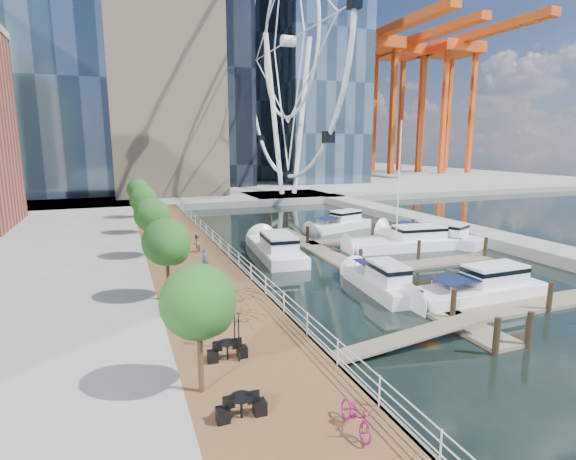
% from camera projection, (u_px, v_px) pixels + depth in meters
% --- Properties ---
extents(ground, '(520.00, 520.00, 0.00)m').
position_uv_depth(ground, '(385.00, 315.00, 25.38)').
color(ground, black).
rests_on(ground, ground).
extents(boardwalk, '(6.00, 60.00, 1.00)m').
position_uv_depth(boardwalk, '(185.00, 258.00, 35.89)').
color(boardwalk, brown).
rests_on(boardwalk, ground).
extents(seawall, '(0.25, 60.00, 1.00)m').
position_uv_depth(seawall, '(222.00, 255.00, 36.94)').
color(seawall, '#595954').
rests_on(seawall, ground).
extents(land_far, '(200.00, 114.00, 1.00)m').
position_uv_depth(land_far, '(172.00, 179.00, 118.86)').
color(land_far, gray).
rests_on(land_far, ground).
extents(breakwater, '(4.00, 60.00, 1.00)m').
position_uv_depth(breakwater, '(439.00, 225.00, 50.64)').
color(breakwater, gray).
rests_on(breakwater, ground).
extents(pier, '(14.00, 12.00, 1.00)m').
position_uv_depth(pier, '(288.00, 197.00, 77.90)').
color(pier, gray).
rests_on(pier, ground).
extents(railing, '(0.10, 60.00, 1.05)m').
position_uv_depth(railing, '(220.00, 243.00, 36.72)').
color(railing, white).
rests_on(railing, boardwalk).
extents(floating_docks, '(16.00, 34.00, 2.60)m').
position_uv_depth(floating_docks, '(401.00, 254.00, 37.23)').
color(floating_docks, '#6D6051').
rests_on(floating_docks, ground).
extents(ferris_wheel, '(5.80, 45.60, 47.80)m').
position_uv_depth(ferris_wheel, '(288.00, 42.00, 73.10)').
color(ferris_wheel, white).
rests_on(ferris_wheel, ground).
extents(port_cranes, '(40.00, 52.00, 38.00)m').
position_uv_depth(port_cranes, '(404.00, 108.00, 133.08)').
color(port_cranes, '#D84C14').
rests_on(port_cranes, ground).
extents(street_trees, '(2.60, 42.60, 4.60)m').
position_uv_depth(street_trees, '(152.00, 215.00, 33.42)').
color(street_trees, '#3F2B1C').
rests_on(street_trees, ground).
extents(cafe_tables, '(2.50, 13.70, 0.74)m').
position_uv_depth(cafe_tables, '(208.00, 333.00, 19.64)').
color(cafe_tables, black).
rests_on(cafe_tables, ground).
extents(yacht_foreground, '(9.81, 2.70, 2.15)m').
position_uv_depth(yacht_foreground, '(479.00, 300.00, 27.81)').
color(yacht_foreground, white).
rests_on(yacht_foreground, ground).
extents(bicycle, '(0.73, 1.92, 1.00)m').
position_uv_depth(bicycle, '(357.00, 415.00, 13.47)').
color(bicycle, maroon).
rests_on(bicycle, boardwalk).
extents(pedestrian_near, '(0.66, 0.54, 1.54)m').
position_uv_depth(pedestrian_near, '(205.00, 260.00, 30.51)').
color(pedestrian_near, '#474F5E').
rests_on(pedestrian_near, boardwalk).
extents(pedestrian_mid, '(0.91, 0.92, 1.50)m').
position_uv_depth(pedestrian_mid, '(196.00, 243.00, 35.82)').
color(pedestrian_mid, '#826F5A').
rests_on(pedestrian_mid, boardwalk).
extents(pedestrian_far, '(1.11, 0.88, 1.76)m').
position_uv_depth(pedestrian_far, '(165.00, 216.00, 48.42)').
color(pedestrian_far, '#2F313B').
rests_on(pedestrian_far, boardwalk).
extents(moored_yachts, '(21.81, 39.25, 11.50)m').
position_uv_depth(moored_yachts, '(399.00, 253.00, 39.80)').
color(moored_yachts, white).
rests_on(moored_yachts, ground).
extents(cafe_seating, '(4.25, 8.01, 2.71)m').
position_uv_depth(cafe_seating, '(221.00, 315.00, 19.42)').
color(cafe_seating, '#103C11').
rests_on(cafe_seating, ground).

